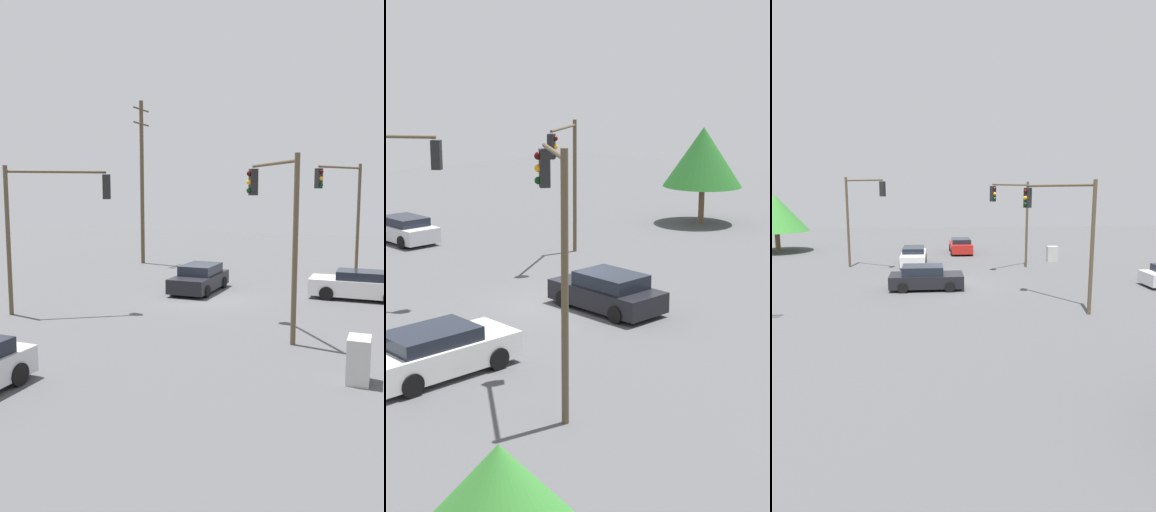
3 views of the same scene
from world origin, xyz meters
The scene contains 9 objects.
ground_plane centered at (0.00, 0.00, 0.00)m, with size 80.00×80.00×0.00m, color #4C4C4F.
sedan_white centered at (2.47, -7.23, 0.69)m, with size 1.99×4.67×1.39m.
sedan_dark centered at (1.44, 0.76, 0.68)m, with size 4.34×2.03×1.41m.
sedan_red centered at (-1.70, -13.01, 0.68)m, with size 2.04×4.41×1.39m.
traffic_signal_main centered at (-5.37, 4.99, 4.33)m, with size 2.58×3.75×6.28m.
traffic_signal_cross centered at (6.20, -6.00, 4.61)m, with size 3.19×2.20×6.78m.
traffic_signal_aux centered at (-4.95, -4.63, 4.42)m, with size 3.27×2.59×6.45m.
electrical_cabinet centered at (-8.89, -7.83, 0.63)m, with size 0.87×0.60×1.26m, color #B2B2AD.
tree_right centered at (15.66, -15.12, 3.69)m, with size 5.91×5.91×5.42m.
Camera 3 is at (1.13, 24.02, 5.76)m, focal length 28.00 mm.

